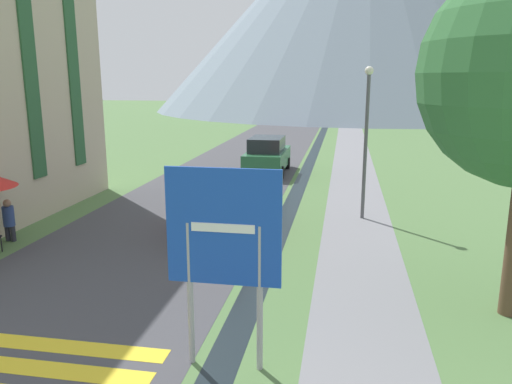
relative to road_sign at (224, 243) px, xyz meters
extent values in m
plane|color=#517542|center=(-1.26, 15.58, -2.13)|extent=(160.00, 160.00, 0.00)
cube|color=#424247|center=(-3.76, 25.58, -2.13)|extent=(6.40, 60.00, 0.01)
cube|color=slate|center=(2.34, 25.58, -2.13)|extent=(2.20, 60.00, 0.01)
cube|color=black|center=(-0.06, 25.58, -2.13)|extent=(0.60, 60.00, 0.00)
cube|color=yellow|center=(-3.76, 0.08, -2.13)|extent=(5.44, 0.44, 0.01)
cube|color=#285633|center=(-8.11, 7.58, 3.57)|extent=(0.06, 0.70, 8.55)
cube|color=#285633|center=(-8.11, 10.21, 3.57)|extent=(0.06, 0.70, 8.55)
cylinder|color=#9E9EA3|center=(-0.57, 0.02, -0.91)|extent=(0.10, 0.10, 2.44)
cylinder|color=#9E9EA3|center=(0.57, 0.02, -0.91)|extent=(0.10, 0.10, 2.44)
cube|color=#1947B7|center=(0.00, 0.00, 0.26)|extent=(1.83, 0.05, 1.87)
cube|color=white|center=(0.00, -0.03, 0.26)|extent=(1.01, 0.02, 0.14)
cube|color=#A31919|center=(-1.66, 7.36, -1.41)|extent=(1.72, 3.88, 0.84)
cube|color=#23282D|center=(-1.66, 7.17, -0.65)|extent=(1.46, 2.13, 0.68)
cylinder|color=black|center=(-2.48, 8.56, -1.83)|extent=(0.18, 0.60, 0.60)
cylinder|color=black|center=(-0.84, 8.56, -1.83)|extent=(0.18, 0.60, 0.60)
cylinder|color=black|center=(-2.48, 6.16, -1.83)|extent=(0.18, 0.60, 0.60)
cylinder|color=black|center=(-0.84, 6.16, -1.83)|extent=(0.18, 0.60, 0.60)
cube|color=#28663D|center=(-1.95, 17.18, -1.41)|extent=(1.85, 4.31, 0.84)
cube|color=#23282D|center=(-1.95, 16.97, -0.65)|extent=(1.57, 2.37, 0.68)
cylinder|color=black|center=(-2.83, 18.51, -1.83)|extent=(0.18, 0.60, 0.60)
cylinder|color=black|center=(-1.06, 18.51, -1.83)|extent=(0.18, 0.60, 0.60)
cylinder|color=black|center=(-2.83, 15.85, -1.83)|extent=(0.18, 0.60, 0.60)
cylinder|color=black|center=(-1.06, 15.85, -1.83)|extent=(0.18, 0.60, 0.60)
cylinder|color=black|center=(-7.33, 4.35, -1.91)|extent=(0.03, 0.03, 0.45)
cylinder|color=#282833|center=(-7.78, 5.23, -1.90)|extent=(0.14, 0.14, 0.46)
cylinder|color=#282833|center=(-7.60, 5.23, -1.90)|extent=(0.14, 0.14, 0.46)
cylinder|color=navy|center=(-7.69, 5.23, -1.38)|extent=(0.32, 0.32, 0.58)
sphere|color=#9E755B|center=(-7.69, 5.23, -0.99)|extent=(0.22, 0.22, 0.22)
cylinder|color=#515156|center=(2.50, 9.53, 0.25)|extent=(0.12, 0.12, 4.76)
sphere|color=silver|center=(2.50, 9.53, 2.75)|extent=(0.28, 0.28, 0.28)
camera|label=1|loc=(1.79, -7.20, 2.51)|focal=35.00mm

